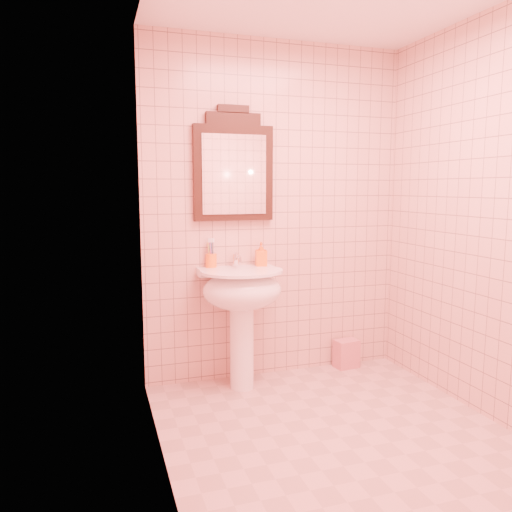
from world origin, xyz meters
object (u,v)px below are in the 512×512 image
object	(u,v)px
pedestal_sink	(242,298)
toothbrush_cup	(211,260)
mirror	(234,168)
soap_dispenser	(261,254)
towel	(346,354)

from	to	relation	value
pedestal_sink	toothbrush_cup	world-z (taller)	toothbrush_cup
pedestal_sink	toothbrush_cup	xyz separation A→B (m)	(-0.18, 0.18, 0.25)
pedestal_sink	mirror	bearing A→B (deg)	90.00
soap_dispenser	towel	bearing A→B (deg)	10.96
soap_dispenser	towel	world-z (taller)	soap_dispenser
mirror	toothbrush_cup	bearing A→B (deg)	-173.97
toothbrush_cup	soap_dispenser	bearing A→B (deg)	-7.70
pedestal_sink	mirror	xyz separation A→B (m)	(0.00, 0.20, 0.91)
towel	toothbrush_cup	bearing A→B (deg)	178.00
pedestal_sink	toothbrush_cup	distance (m)	0.36
pedestal_sink	mirror	size ratio (longest dim) A/B	1.06
toothbrush_cup	soap_dispenser	distance (m)	0.37
mirror	soap_dispenser	size ratio (longest dim) A/B	4.64
soap_dispenser	towel	xyz separation A→B (m)	(0.73, 0.01, -0.84)
toothbrush_cup	towel	bearing A→B (deg)	-2.00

